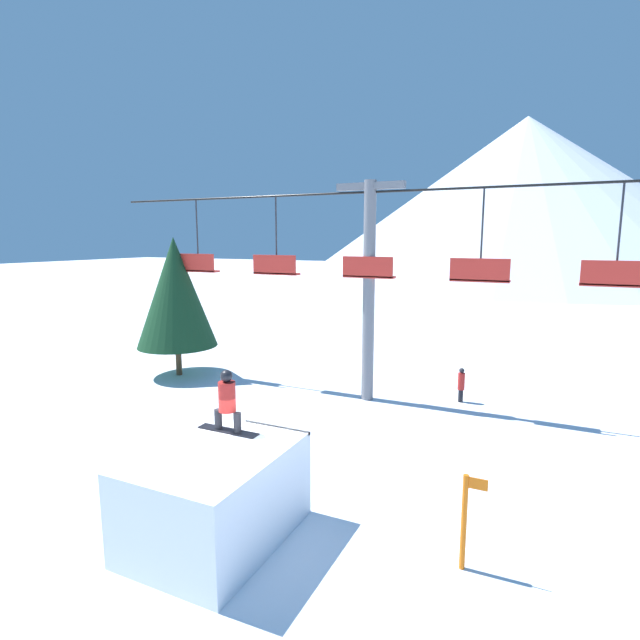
{
  "coord_description": "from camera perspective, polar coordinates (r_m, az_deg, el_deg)",
  "views": [
    {
      "loc": [
        5.2,
        -7.39,
        5.7
      ],
      "look_at": [
        -0.36,
        4.31,
        3.58
      ],
      "focal_mm": 28.0,
      "sensor_mm": 36.0,
      "label": 1
    }
  ],
  "objects": [
    {
      "name": "chairlift",
      "position": [
        17.35,
        5.59,
        5.32
      ],
      "size": [
        21.69,
        0.44,
        7.65
      ],
      "color": "slate",
      "rests_on": "ground_plane"
    },
    {
      "name": "ground_plane",
      "position": [
        10.69,
        -8.94,
        -23.08
      ],
      "size": [
        220.0,
        220.0,
        0.0
      ],
      "primitive_type": "plane",
      "color": "white"
    },
    {
      "name": "trail_marker",
      "position": [
        9.56,
        16.22,
        -21.04
      ],
      "size": [
        0.41,
        0.1,
        1.74
      ],
      "color": "orange",
      "rests_on": "ground_plane"
    },
    {
      "name": "distant_skier",
      "position": [
        18.34,
        15.83,
        -7.0
      ],
      "size": [
        0.24,
        0.24,
        1.23
      ],
      "color": "black",
      "rests_on": "ground_plane"
    },
    {
      "name": "snow_ramp",
      "position": [
        10.22,
        -11.79,
        -18.99
      ],
      "size": [
        2.41,
        3.21,
        1.78
      ],
      "color": "white",
      "rests_on": "ground_plane"
    },
    {
      "name": "pine_tree_near",
      "position": [
        21.45,
        -16.18,
        3.05
      ],
      "size": [
        3.28,
        3.28,
        5.78
      ],
      "color": "#4C3823",
      "rests_on": "ground_plane"
    },
    {
      "name": "snowboarder",
      "position": [
        10.45,
        -10.57,
        -9.08
      ],
      "size": [
        1.36,
        0.35,
        1.3
      ],
      "color": "black",
      "rests_on": "snow_ramp"
    },
    {
      "name": "mountain_ridge",
      "position": [
        80.52,
        22.21,
        12.73
      ],
      "size": [
        64.37,
        64.37,
        22.95
      ],
      "color": "silver",
      "rests_on": "ground_plane"
    }
  ]
}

